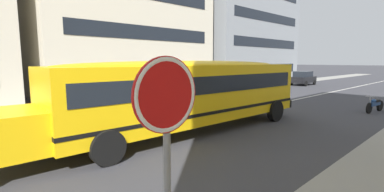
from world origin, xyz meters
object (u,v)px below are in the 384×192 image
(school_bus, at_px, (188,90))
(parked_car_grey_end_of_row, at_px, (266,81))
(motorcycle_near_kerb, at_px, (375,105))
(parked_car_black_by_hydrant, at_px, (303,78))
(stop_sign_post, at_px, (167,129))

(school_bus, relative_size, parked_car_grey_end_of_row, 3.27)
(parked_car_grey_end_of_row, relative_size, motorcycle_near_kerb, 1.98)
(school_bus, bearing_deg, parked_car_grey_end_of_row, -156.22)
(parked_car_grey_end_of_row, distance_m, parked_car_black_by_hydrant, 7.84)
(motorcycle_near_kerb, relative_size, stop_sign_post, 0.69)
(parked_car_grey_end_of_row, relative_size, parked_car_black_by_hydrant, 1.00)
(motorcycle_near_kerb, bearing_deg, parked_car_black_by_hydrant, -134.94)
(parked_car_grey_end_of_row, bearing_deg, motorcycle_near_kerb, -118.27)
(stop_sign_post, bearing_deg, school_bus, 46.30)
(parked_car_grey_end_of_row, distance_m, motorcycle_near_kerb, 12.28)
(motorcycle_near_kerb, bearing_deg, school_bus, -13.05)
(stop_sign_post, bearing_deg, parked_car_grey_end_of_row, 29.24)
(motorcycle_near_kerb, bearing_deg, parked_car_grey_end_of_row, -111.63)
(motorcycle_near_kerb, height_order, stop_sign_post, stop_sign_post)
(school_bus, distance_m, parked_car_black_by_hydrant, 25.27)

